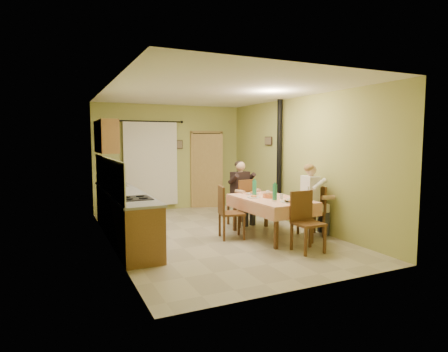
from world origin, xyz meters
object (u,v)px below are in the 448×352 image
man_far (241,185)px  stove_flue (279,177)px  dining_table (271,217)px  chair_near (307,234)px  chair_right (311,221)px  chair_left (231,223)px  man_right (311,191)px  chair_far (241,212)px

man_far → stove_flue: size_ratio=0.50×
dining_table → chair_near: (0.04, -1.09, -0.09)m
chair_right → chair_left: 1.60m
chair_left → man_right: size_ratio=0.73×
man_far → man_right: 1.63m
dining_table → man_far: bearing=90.6°
chair_right → man_far: (-0.82, 1.42, 0.59)m
chair_near → man_right: size_ratio=0.73×
dining_table → chair_far: bearing=90.5°
man_far → man_right: size_ratio=1.00×
dining_table → man_right: bearing=-22.7°
chair_left → chair_far: bearing=154.3°
chair_right → man_far: 1.74m
man_far → man_right: bearing=-72.1°
chair_left → chair_right: bearing=83.7°
man_far → dining_table: bearing=-98.9°
stove_flue → dining_table: bearing=-128.8°
chair_near → chair_left: chair_near is taller
chair_far → chair_near: (0.10, -2.22, -0.00)m
chair_far → chair_left: chair_far is taller
chair_left → stove_flue: bearing=132.1°
dining_table → man_right: man_right is taller
chair_right → dining_table: bearing=79.8°
dining_table → chair_right: size_ratio=1.82×
chair_right → man_right: man_right is taller
chair_near → stove_flue: bearing=-111.8°
dining_table → chair_right: (0.76, -0.28, -0.09)m
dining_table → chair_right: chair_right is taller
chair_far → chair_right: 1.63m
chair_right → stove_flue: stove_flue is taller
chair_near → man_far: 2.31m
chair_far → chair_right: bearing=-71.6°
chair_far → stove_flue: stove_flue is taller
dining_table → chair_left: chair_left is taller
man_far → man_right: (0.81, -1.42, 0.00)m
chair_right → stove_flue: 1.70m
chair_far → chair_left: 1.14m
chair_near → chair_far: bearing=-87.1°
chair_right → man_right: 0.59m
man_right → chair_left: bearing=81.5°
chair_left → dining_table: bearing=85.5°
chair_near → chair_right: 1.09m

